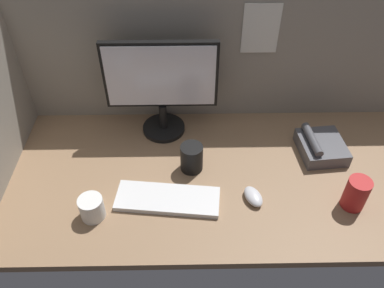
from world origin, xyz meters
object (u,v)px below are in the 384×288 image
object	(u,v)px
monitor	(161,84)
keyboard	(168,199)
mug_red_plastic	(356,193)
mug_ceramic_white	(92,208)
mouse	(253,197)
mug_black_travel	(192,158)
desk_phone	(321,147)

from	to	relation	value
monitor	keyboard	bearing A→B (deg)	-86.06
mug_red_plastic	mug_ceramic_white	xyz separation A→B (cm)	(-91.04, -3.15, -1.96)
keyboard	mug_red_plastic	distance (cm)	65.77
mouse	mug_ceramic_white	distance (cm)	56.64
mug_red_plastic	mug_ceramic_white	distance (cm)	91.12
mouse	keyboard	bearing A→B (deg)	159.91
monitor	mug_black_travel	xyz separation A→B (cm)	(11.62, -23.66, -17.58)
mug_black_travel	desk_phone	distance (cm)	52.58
mug_black_travel	desk_phone	world-z (taller)	mug_black_travel
desk_phone	mouse	bearing A→B (deg)	-141.58
mug_ceramic_white	desk_phone	xyz separation A→B (cm)	(86.37, 29.92, -1.07)
mug_red_plastic	mug_ceramic_white	bearing A→B (deg)	-178.02
mug_ceramic_white	desk_phone	distance (cm)	91.41
monitor	mug_red_plastic	bearing A→B (deg)	-31.99
mug_black_travel	mug_ceramic_white	xyz separation A→B (cm)	(-34.42, -22.11, -1.35)
mouse	desk_phone	distance (cm)	38.46
mug_ceramic_white	desk_phone	world-z (taller)	desk_phone
keyboard	mouse	bearing A→B (deg)	6.35
mug_red_plastic	desk_phone	xyz separation A→B (cm)	(-4.68, 26.78, -3.03)
desk_phone	mug_red_plastic	bearing A→B (deg)	-80.10
mouse	mug_black_travel	distance (cm)	27.39
mouse	mug_red_plastic	bearing A→B (deg)	-24.83
monitor	mug_black_travel	world-z (taller)	monitor
mug_red_plastic	mug_ceramic_white	world-z (taller)	mug_red_plastic
keyboard	mug_ceramic_white	bearing A→B (deg)	-160.29
monitor	mug_black_travel	bearing A→B (deg)	-63.85
mug_ceramic_white	monitor	bearing A→B (deg)	63.52
monitor	mug_red_plastic	size ratio (longest dim) A/B	3.60
mouse	mug_black_travel	xyz separation A→B (cm)	(-21.83, 16.07, 3.91)
mug_black_travel	monitor	bearing A→B (deg)	116.15
desk_phone	keyboard	bearing A→B (deg)	-158.57
mug_red_plastic	desk_phone	distance (cm)	27.35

